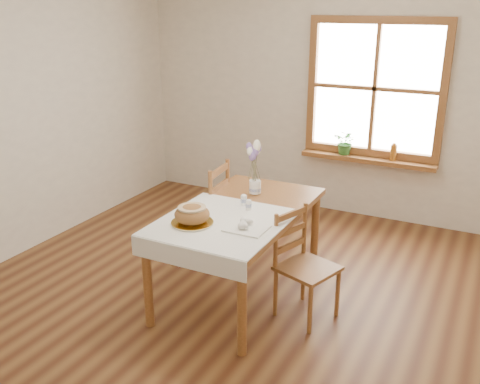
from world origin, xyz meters
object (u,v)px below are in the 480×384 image
(dining_table, at_px, (240,219))
(bread_plate, at_px, (192,223))
(chair_right, at_px, (308,267))
(flower_vase, at_px, (255,188))
(chair_left, at_px, (199,213))

(dining_table, distance_m, bread_plate, 0.48)
(chair_right, relative_size, flower_vase, 7.53)
(dining_table, distance_m, chair_left, 0.73)
(chair_left, bearing_deg, dining_table, 53.19)
(chair_left, height_order, bread_plate, chair_left)
(dining_table, relative_size, chair_left, 1.66)
(chair_right, distance_m, flower_vase, 0.90)
(dining_table, relative_size, flower_vase, 14.19)
(dining_table, relative_size, chair_right, 1.89)
(dining_table, distance_m, chair_right, 0.67)
(dining_table, xyz_separation_m, bread_plate, (-0.18, -0.44, 0.10))
(bread_plate, bearing_deg, chair_left, 118.09)
(chair_right, distance_m, bread_plate, 0.93)
(chair_left, relative_size, chair_right, 1.14)
(dining_table, xyz_separation_m, chair_right, (0.62, -0.08, -0.24))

